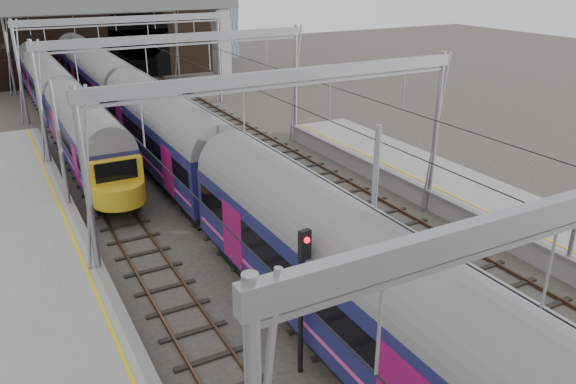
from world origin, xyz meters
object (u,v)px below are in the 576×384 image
signal_near_left (302,286)px  signal_near_centre (347,265)px  train_second (51,88)px  train_main (129,103)px

signal_near_left → signal_near_centre: (2.14, 0.84, -0.32)m
train_second → signal_near_centre: (4.39, -36.10, 0.38)m
train_main → signal_near_centre: (0.39, -26.71, 0.11)m
train_main → signal_near_left: (-1.75, -27.55, 0.43)m
train_second → signal_near_centre: bearing=-83.1°
train_second → signal_near_left: 37.01m
train_second → signal_near_left: signal_near_left is taller
signal_near_left → signal_near_centre: bearing=13.7°
train_second → train_main: bearing=-66.9°
signal_near_centre → train_second: bearing=73.7°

